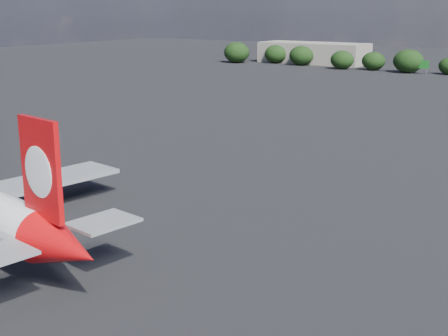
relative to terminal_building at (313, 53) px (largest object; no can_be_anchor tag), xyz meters
The scene contains 3 objects.
ground 147.19m from the terminal_building, 63.78° to the right, with size 500.00×500.00×0.00m, color black.
terminal_building is the anchor object (origin of this frame).
highway_sign 49.66m from the terminal_building, 18.80° to the right, with size 6.00×0.30×4.50m.
Camera 1 is at (46.39, -32.25, 22.01)m, focal length 50.00 mm.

